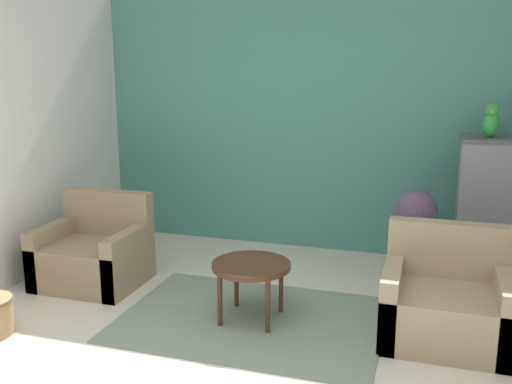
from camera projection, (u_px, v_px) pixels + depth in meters
The scene contains 9 objects.
wall_back_accent at pixel (303, 121), 5.83m from camera, with size 4.41×0.06×2.67m.
wall_left at pixel (18, 131), 4.96m from camera, with size 0.06×3.17×2.67m.
area_rug at pixel (251, 319), 4.34m from camera, with size 1.96×1.41×0.01m.
coffee_table at pixel (251, 269), 4.25m from camera, with size 0.59×0.59×0.46m.
armchair_left at pixel (94, 255), 5.03m from camera, with size 0.86×0.73×0.79m.
armchair_right at pixel (446, 304), 3.99m from camera, with size 0.86×0.73×0.79m.
birdcage at pixel (483, 212), 5.02m from camera, with size 0.52×0.52×1.29m.
parrot at pixel (491, 122), 4.85m from camera, with size 0.14×0.25×0.29m.
potted_plant at pixel (416, 219), 5.13m from camera, with size 0.39×0.36×0.81m.
Camera 1 is at (1.29, -2.52, 1.91)m, focal length 40.00 mm.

